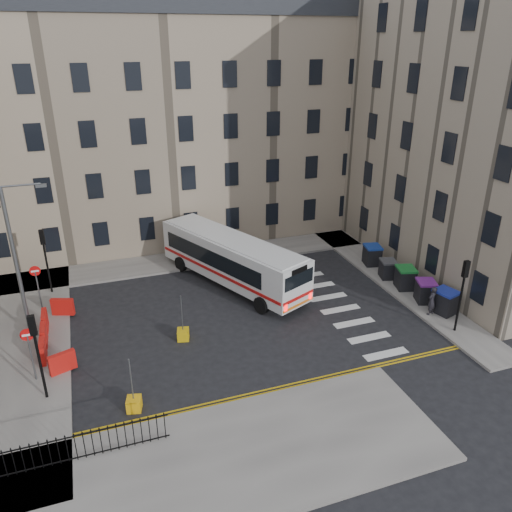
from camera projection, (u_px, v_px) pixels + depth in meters
ground at (269, 311)px, 29.09m from camera, size 120.00×120.00×0.00m
pavement_north at (145, 266)px, 34.66m from camera, size 36.00×3.20×0.15m
pavement_east at (368, 262)px, 35.26m from camera, size 2.40×26.00×0.15m
pavement_west at (9, 346)px, 25.65m from camera, size 6.00×22.00×0.15m
pavement_sw at (188, 470)px, 18.29m from camera, size 20.00×6.00×0.15m
terrace_north at (108, 126)px, 36.88m from camera, size 38.30×10.80×17.20m
corner_east at (496, 115)px, 35.34m from camera, size 17.80×24.30×19.20m
traffic_light_east at (463, 285)px, 25.81m from camera, size 0.28×0.22×4.10m
traffic_light_nw at (45, 251)px, 29.89m from camera, size 0.28×0.22×4.10m
traffic_light_sw at (36, 345)px, 20.82m from camera, size 0.28×0.22×4.10m
streetlamp at (15, 260)px, 25.11m from camera, size 0.50×0.22×8.14m
no_entry_north at (36, 278)px, 28.33m from camera, size 0.60×0.08×3.00m
no_entry_south at (29, 344)px, 22.28m from camera, size 0.60×0.08×3.00m
roadworks_barriers at (51, 334)px, 25.65m from camera, size 1.66×6.26×1.00m
iron_railings at (63, 450)px, 18.27m from camera, size 7.80×0.04×1.20m
bus at (232, 258)px, 31.64m from camera, size 7.01×11.45×3.11m
wheelie_bin_a at (445, 301)px, 28.39m from camera, size 1.38×1.50×1.39m
wheelie_bin_b at (425, 291)px, 29.62m from camera, size 1.39×1.49×1.33m
wheelie_bin_c at (405, 278)px, 31.20m from camera, size 1.39×1.50×1.38m
wheelie_bin_d at (388, 269)px, 32.60m from camera, size 1.22×1.32×1.22m
wheelie_bin_e at (372, 255)px, 34.51m from camera, size 1.31×1.44×1.36m
pedestrian at (432, 301)px, 28.13m from camera, size 0.74×0.61×1.73m
bollard_yellow at (183, 334)px, 26.24m from camera, size 0.73×0.73×0.60m
bollard_chevron at (134, 404)px, 21.26m from camera, size 0.73×0.73×0.60m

